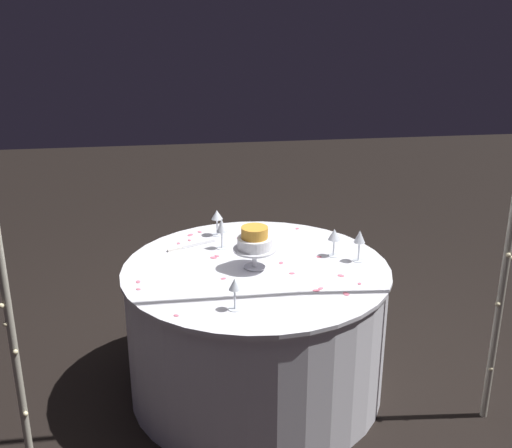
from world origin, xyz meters
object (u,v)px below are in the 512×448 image
(tiered_cake, at_px, (255,242))
(wine_glass_3, at_px, (235,287))
(wine_glass_2, at_px, (334,236))
(decorative_arch, at_px, (270,124))
(wine_glass_0, at_px, (217,216))
(main_table, at_px, (256,329))
(wine_glass_1, at_px, (360,238))
(wine_glass_4, at_px, (222,227))
(cake_knife, at_px, (189,246))

(tiered_cake, xyz_separation_m, wine_glass_3, (0.15, 0.43, -0.03))
(wine_glass_2, bearing_deg, tiered_cake, 12.49)
(decorative_arch, xyz_separation_m, wine_glass_0, (0.16, -0.89, -0.70))
(main_table, xyz_separation_m, wine_glass_1, (-0.54, -0.01, 0.49))
(wine_glass_0, bearing_deg, tiered_cake, 107.24)
(main_table, relative_size, wine_glass_4, 8.03)
(wine_glass_3, height_order, cake_knife, wine_glass_3)
(main_table, xyz_separation_m, wine_glass_2, (-0.43, -0.09, 0.48))
(wine_glass_1, height_order, wine_glass_4, same)
(wine_glass_2, height_order, wine_glass_3, wine_glass_2)
(wine_glass_1, bearing_deg, tiered_cake, 1.29)
(wine_glass_3, bearing_deg, wine_glass_4, -90.46)
(tiered_cake, relative_size, wine_glass_0, 1.45)
(decorative_arch, distance_m, wine_glass_1, 0.97)
(wine_glass_0, relative_size, wine_glass_3, 1.02)
(main_table, xyz_separation_m, wine_glass_4, (0.15, -0.28, 0.49))
(wine_glass_3, relative_size, cake_knife, 0.55)
(wine_glass_2, xyz_separation_m, wine_glass_3, (0.59, 0.53, -0.00))
(tiered_cake, xyz_separation_m, wine_glass_4, (0.14, -0.28, -0.02))
(wine_glass_0, relative_size, cake_knife, 0.55)
(wine_glass_2, relative_size, wine_glass_4, 0.89)
(tiered_cake, bearing_deg, cake_knife, -45.41)
(wine_glass_1, xyz_separation_m, wine_glass_3, (0.70, 0.44, -0.02))
(tiered_cake, distance_m, wine_glass_4, 0.32)
(wine_glass_0, bearing_deg, wine_glass_4, 92.76)
(wine_glass_4, bearing_deg, wine_glass_3, 89.54)
(cake_knife, bearing_deg, wine_glass_4, 166.64)
(wine_glass_0, xyz_separation_m, wine_glass_1, (-0.70, 0.48, 0.01))
(wine_glass_1, height_order, wine_glass_2, wine_glass_1)
(decorative_arch, height_order, main_table, decorative_arch)
(main_table, relative_size, wine_glass_1, 8.07)
(decorative_arch, bearing_deg, wine_glass_0, -79.86)
(wine_glass_2, bearing_deg, wine_glass_0, -33.55)
(tiered_cake, relative_size, wine_glass_2, 1.46)
(wine_glass_0, distance_m, cake_knife, 0.26)
(decorative_arch, bearing_deg, wine_glass_2, -130.65)
(wine_glass_0, xyz_separation_m, wine_glass_2, (-0.59, 0.39, -0.00))
(tiered_cake, distance_m, wine_glass_1, 0.55)
(tiered_cake, bearing_deg, wine_glass_1, -178.71)
(decorative_arch, relative_size, wine_glass_1, 13.78)
(tiered_cake, bearing_deg, wine_glass_3, 71.13)
(main_table, distance_m, wine_glass_2, 0.65)
(wine_glass_2, distance_m, wine_glass_4, 0.61)
(main_table, relative_size, wine_glass_0, 9.00)
(cake_knife, bearing_deg, tiered_cake, 134.59)
(wine_glass_1, xyz_separation_m, wine_glass_4, (0.69, -0.27, -0.00))
(wine_glass_3, relative_size, wine_glass_4, 0.88)
(main_table, relative_size, wine_glass_3, 9.14)
(wine_glass_1, relative_size, wine_glass_4, 1.00)
(decorative_arch, height_order, wine_glass_0, decorative_arch)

